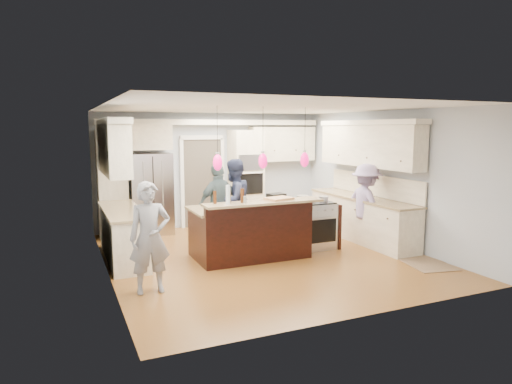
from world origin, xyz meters
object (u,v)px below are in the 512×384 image
at_px(island_range, 314,225).
at_px(person_bar_end, 150,238).
at_px(refrigerator, 151,194).
at_px(kitchen_island, 250,231).
at_px(person_far_left, 234,201).

xyz_separation_m(island_range, person_bar_end, (-3.43, -1.21, 0.35)).
height_order(island_range, person_bar_end, person_bar_end).
bearing_deg(island_range, person_bar_end, -160.59).
distance_m(island_range, person_bar_end, 3.65).
relative_size(refrigerator, kitchen_island, 0.86).
bearing_deg(person_far_left, island_range, 113.95).
bearing_deg(person_bar_end, refrigerator, 79.91).
height_order(refrigerator, kitchen_island, refrigerator).
bearing_deg(kitchen_island, refrigerator, 116.94).
xyz_separation_m(kitchen_island, person_far_left, (0.10, 1.09, 0.38)).
xyz_separation_m(kitchen_island, island_range, (1.41, 0.08, -0.03)).
bearing_deg(person_bar_end, island_range, 20.29).
height_order(refrigerator, island_range, refrigerator).
xyz_separation_m(refrigerator, island_range, (2.71, -2.49, -0.44)).
relative_size(kitchen_island, person_bar_end, 1.31).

